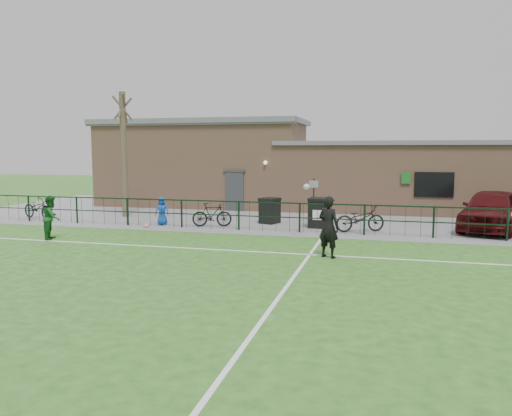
% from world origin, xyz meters
% --- Properties ---
extents(ground, '(90.00, 90.00, 0.00)m').
position_xyz_m(ground, '(0.00, 0.00, 0.00)').
color(ground, '#26591A').
rests_on(ground, ground).
extents(paving_strip, '(34.00, 13.00, 0.02)m').
position_xyz_m(paving_strip, '(0.00, 13.50, 0.01)').
color(paving_strip, slate).
rests_on(paving_strip, ground).
extents(pitch_line_touch, '(28.00, 0.10, 0.01)m').
position_xyz_m(pitch_line_touch, '(0.00, 7.80, 0.00)').
color(pitch_line_touch, white).
rests_on(pitch_line_touch, ground).
extents(pitch_line_mid, '(28.00, 0.10, 0.01)m').
position_xyz_m(pitch_line_mid, '(0.00, 4.00, 0.00)').
color(pitch_line_mid, white).
rests_on(pitch_line_mid, ground).
extents(pitch_line_perp, '(0.10, 16.00, 0.01)m').
position_xyz_m(pitch_line_perp, '(2.00, 0.00, 0.00)').
color(pitch_line_perp, white).
rests_on(pitch_line_perp, ground).
extents(perimeter_fence, '(28.00, 0.10, 1.20)m').
position_xyz_m(perimeter_fence, '(0.00, 8.00, 0.60)').
color(perimeter_fence, black).
rests_on(perimeter_fence, ground).
extents(bare_tree, '(0.30, 0.30, 6.00)m').
position_xyz_m(bare_tree, '(-8.00, 10.50, 3.00)').
color(bare_tree, '#4B3B2D').
rests_on(bare_tree, ground).
extents(wheelie_bin_left, '(0.90, 0.96, 1.04)m').
position_xyz_m(wheelie_bin_left, '(-0.69, 10.08, 0.54)').
color(wheelie_bin_left, black).
rests_on(wheelie_bin_left, paving_strip).
extents(wheelie_bin_right, '(0.79, 0.89, 1.16)m').
position_xyz_m(wheelie_bin_right, '(1.56, 9.46, 0.60)').
color(wheelie_bin_right, black).
rests_on(wheelie_bin_right, paving_strip).
extents(sign_post, '(0.08, 0.08, 2.00)m').
position_xyz_m(sign_post, '(1.22, 10.31, 1.02)').
color(sign_post, black).
rests_on(sign_post, paving_strip).
extents(car_maroon, '(3.50, 5.29, 1.67)m').
position_xyz_m(car_maroon, '(8.41, 10.42, 0.86)').
color(car_maroon, '#480C10').
rests_on(car_maroon, paving_strip).
extents(bicycle_a, '(2.10, 1.26, 1.04)m').
position_xyz_m(bicycle_a, '(-11.68, 8.83, 0.54)').
color(bicycle_a, black).
rests_on(bicycle_a, paving_strip).
extents(bicycle_d, '(1.74, 0.92, 1.01)m').
position_xyz_m(bicycle_d, '(-2.85, 8.55, 0.52)').
color(bicycle_d, black).
rests_on(bicycle_d, paving_strip).
extents(bicycle_e, '(2.11, 1.47, 1.05)m').
position_xyz_m(bicycle_e, '(3.30, 8.75, 0.54)').
color(bicycle_e, black).
rests_on(bicycle_e, paving_strip).
extents(spectator_child, '(0.66, 0.50, 1.20)m').
position_xyz_m(spectator_child, '(-5.10, 8.44, 0.62)').
color(spectator_child, '#134AB2').
rests_on(spectator_child, paving_strip).
extents(goalkeeper_kick, '(1.60, 3.04, 2.06)m').
position_xyz_m(goalkeeper_kick, '(2.58, 3.79, 0.96)').
color(goalkeeper_kick, black).
rests_on(goalkeeper_kick, ground).
extents(outfield_player, '(0.85, 0.95, 1.61)m').
position_xyz_m(outfield_player, '(-7.57, 4.36, 0.81)').
color(outfield_player, '#18541E').
rests_on(outfield_player, ground).
extents(ball_ground, '(0.20, 0.20, 0.20)m').
position_xyz_m(ball_ground, '(-5.39, 7.53, 0.10)').
color(ball_ground, silver).
rests_on(ball_ground, ground).
extents(clubhouse, '(24.25, 5.40, 4.96)m').
position_xyz_m(clubhouse, '(-0.88, 16.50, 2.22)').
color(clubhouse, tan).
rests_on(clubhouse, ground).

